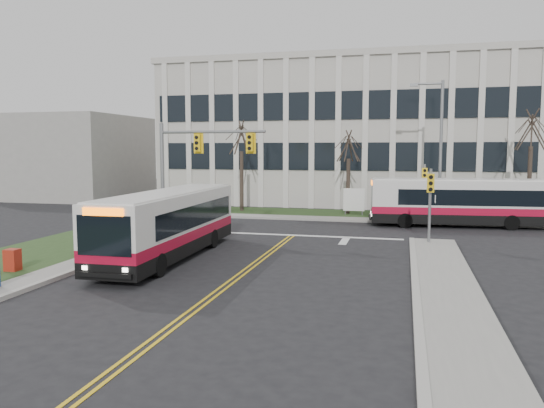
{
  "coord_description": "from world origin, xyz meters",
  "views": [
    {
      "loc": [
        5.94,
        -20.25,
        4.73
      ],
      "look_at": [
        -0.52,
        5.55,
        2.0
      ],
      "focal_mm": 35.0,
      "sensor_mm": 36.0,
      "label": 1
    }
  ],
  "objects": [
    {
      "name": "tree_left",
      "position": [
        -6.0,
        18.0,
        5.51
      ],
      "size": [
        1.8,
        1.8,
        7.7
      ],
      "color": "#42352B",
      "rests_on": "ground"
    },
    {
      "name": "sidewalk_west",
      "position": [
        -7.0,
        -5.0,
        0.07
      ],
      "size": [
        1.2,
        26.0,
        0.14
      ],
      "primitive_type": "cube",
      "color": "#9E9B93",
      "rests_on": "ground"
    },
    {
      "name": "tree_right",
      "position": [
        14.0,
        18.0,
        5.91
      ],
      "size": [
        1.8,
        1.8,
        8.25
      ],
      "color": "#42352B",
      "rests_on": "ground"
    },
    {
      "name": "signal_pole_far",
      "position": [
        7.2,
        15.4,
        2.5
      ],
      "size": [
        0.34,
        0.39,
        3.8
      ],
      "color": "slate",
      "rests_on": "ground"
    },
    {
      "name": "sidewalk_east",
      "position": [
        7.5,
        -5.0,
        0.07
      ],
      "size": [
        2.0,
        26.0,
        0.14
      ],
      "primitive_type": "cube",
      "color": "#9E9B93",
      "rests_on": "ground"
    },
    {
      "name": "signal_pole_near",
      "position": [
        7.2,
        6.9,
        2.5
      ],
      "size": [
        0.34,
        0.39,
        3.8
      ],
      "color": "slate",
      "rests_on": "ground"
    },
    {
      "name": "sidewalk_cross",
      "position": [
        5.0,
        15.2,
        0.07
      ],
      "size": [
        44.0,
        1.6,
        0.14
      ],
      "primitive_type": "cube",
      "color": "#9E9B93",
      "rests_on": "ground"
    },
    {
      "name": "office_building",
      "position": [
        5.0,
        30.0,
        6.0
      ],
      "size": [
        40.0,
        16.0,
        12.0
      ],
      "primitive_type": "cube",
      "color": "beige",
      "rests_on": "ground"
    },
    {
      "name": "building_lawn",
      "position": [
        5.0,
        18.0,
        0.06
      ],
      "size": [
        44.0,
        5.0,
        0.12
      ],
      "primitive_type": "cube",
      "color": "#29411B",
      "rests_on": "ground"
    },
    {
      "name": "tree_mid",
      "position": [
        2.0,
        18.2,
        4.88
      ],
      "size": [
        1.8,
        1.8,
        6.82
      ],
      "color": "#42352B",
      "rests_on": "ground"
    },
    {
      "name": "mast_arm_signal",
      "position": [
        -5.62,
        7.16,
        4.26
      ],
      "size": [
        6.11,
        0.38,
        6.2
      ],
      "color": "slate",
      "rests_on": "ground"
    },
    {
      "name": "building_annex",
      "position": [
        -26.0,
        26.0,
        4.0
      ],
      "size": [
        12.0,
        12.0,
        8.0
      ],
      "primitive_type": "cube",
      "color": "#9E9B93",
      "rests_on": "ground"
    },
    {
      "name": "bus_cross",
      "position": [
        9.36,
        14.0,
        1.44
      ],
      "size": [
        10.98,
        3.31,
        2.88
      ],
      "primitive_type": null,
      "rotation": [
        0.0,
        0.0,
        -1.48
      ],
      "color": "silver",
      "rests_on": "ground"
    },
    {
      "name": "newspaper_box_red",
      "position": [
        -8.53,
        -3.34,
        0.47
      ],
      "size": [
        0.51,
        0.47,
        0.95
      ],
      "primitive_type": "cube",
      "rotation": [
        0.0,
        0.0,
        0.03
      ],
      "color": "#A22415",
      "rests_on": "ground"
    },
    {
      "name": "streetlight",
      "position": [
        8.03,
        16.2,
        5.19
      ],
      "size": [
        2.15,
        0.25,
        9.2
      ],
      "color": "slate",
      "rests_on": "ground"
    },
    {
      "name": "ground",
      "position": [
        0.0,
        0.0,
        0.0
      ],
      "size": [
        120.0,
        120.0,
        0.0
      ],
      "primitive_type": "plane",
      "color": "black",
      "rests_on": "ground"
    },
    {
      "name": "bus_main",
      "position": [
        -3.99,
        0.89,
        1.43
      ],
      "size": [
        2.57,
        10.78,
        2.86
      ],
      "primitive_type": null,
      "rotation": [
        0.0,
        0.0,
        0.02
      ],
      "color": "silver",
      "rests_on": "ground"
    },
    {
      "name": "directory_sign",
      "position": [
        2.5,
        17.5,
        1.17
      ],
      "size": [
        1.5,
        0.12,
        2.0
      ],
      "color": "slate",
      "rests_on": "ground"
    }
  ]
}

